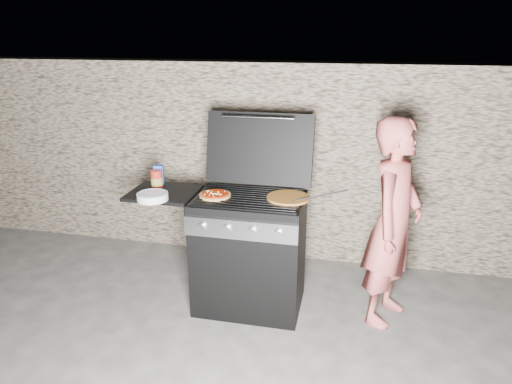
% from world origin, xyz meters
% --- Properties ---
extents(ground, '(50.00, 50.00, 0.00)m').
position_xyz_m(ground, '(0.00, 0.00, 0.00)').
color(ground, '#3D3C3A').
extents(stone_wall, '(8.00, 0.35, 1.80)m').
position_xyz_m(stone_wall, '(0.00, 1.05, 0.90)').
color(stone_wall, tan).
rests_on(stone_wall, ground).
extents(gas_grill, '(1.34, 0.79, 0.91)m').
position_xyz_m(gas_grill, '(-0.25, 0.00, 0.46)').
color(gas_grill, black).
rests_on(gas_grill, ground).
extents(pizza_topped, '(0.30, 0.30, 0.03)m').
position_xyz_m(pizza_topped, '(-0.25, -0.04, 0.92)').
color(pizza_topped, '#E1A04F').
rests_on(pizza_topped, gas_grill).
extents(pizza_plain, '(0.32, 0.32, 0.02)m').
position_xyz_m(pizza_plain, '(0.28, 0.02, 0.92)').
color(pizza_plain, gold).
rests_on(pizza_plain, gas_grill).
extents(sauce_jar, '(0.11, 0.11, 0.14)m').
position_xyz_m(sauce_jar, '(-0.76, 0.08, 0.97)').
color(sauce_jar, '#A32417').
rests_on(sauce_jar, gas_grill).
extents(blue_carton, '(0.08, 0.06, 0.15)m').
position_xyz_m(blue_carton, '(-0.77, 0.15, 0.98)').
color(blue_carton, blue).
rests_on(blue_carton, gas_grill).
extents(plate_stack, '(0.25, 0.25, 0.05)m').
position_xyz_m(plate_stack, '(-0.67, -0.19, 0.93)').
color(plate_stack, silver).
rests_on(plate_stack, gas_grill).
extents(person, '(0.55, 0.65, 1.53)m').
position_xyz_m(person, '(1.03, 0.07, 0.76)').
color(person, '#BE544F').
rests_on(person, ground).
extents(tongs, '(0.40, 0.14, 0.08)m').
position_xyz_m(tongs, '(0.51, 0.00, 0.95)').
color(tongs, black).
rests_on(tongs, gas_grill).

